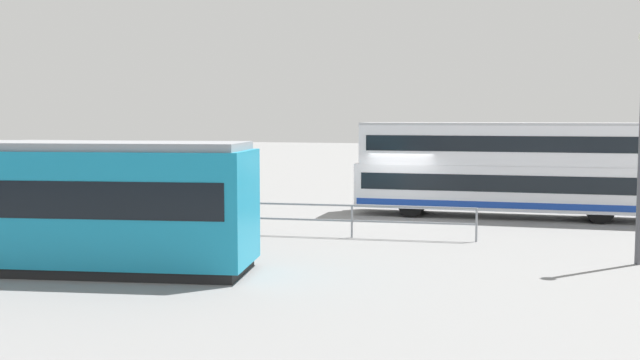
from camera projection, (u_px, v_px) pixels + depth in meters
ground_plane at (400, 217)px, 29.30m from camera, size 160.00×160.00×0.00m
double_decker_bus at (509, 169)px, 29.16m from camera, size 11.98×2.83×3.69m
pedestrian_near_railing at (235, 211)px, 23.77m from camera, size 0.45×0.45×1.62m
pedestrian_railing at (352, 215)px, 24.26m from camera, size 7.97×0.77×1.08m
info_sign at (224, 183)px, 24.94m from camera, size 0.99×0.18×2.50m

